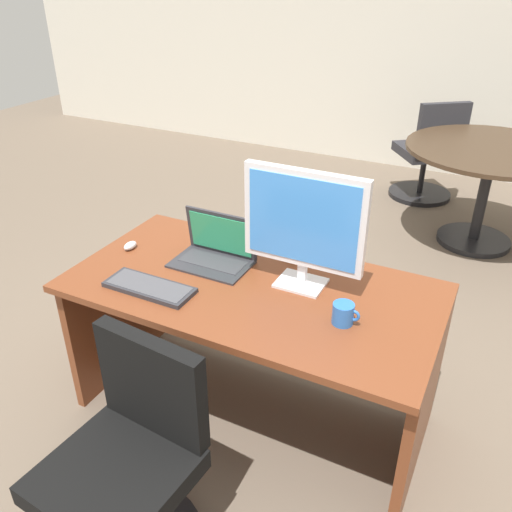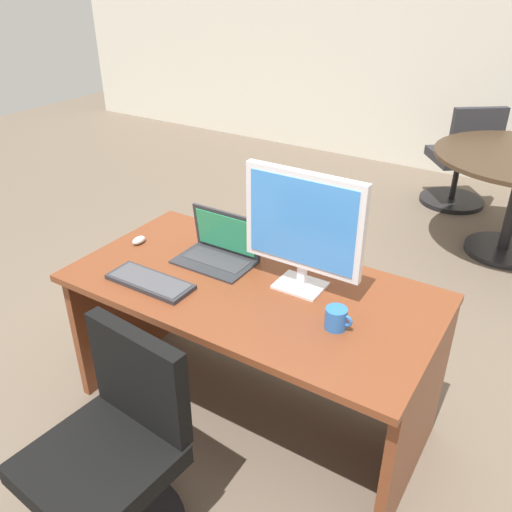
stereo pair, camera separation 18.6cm
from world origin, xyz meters
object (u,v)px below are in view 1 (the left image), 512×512
meeting_chair_far (428,159)px  coffee_mug (344,314)px  keyboard (149,287)px  meeting_table (488,172)px  mouse (130,246)px  desk_lamp (294,194)px  desk (257,321)px  office_chair (129,478)px  monitor (304,223)px  laptop (217,247)px

meeting_chair_far → coffee_mug: bearing=-85.6°
keyboard → meeting_table: bearing=67.1°
mouse → desk_lamp: 0.82m
mouse → desk_lamp: bearing=20.1°
desk → desk_lamp: size_ratio=3.66×
office_chair → meeting_table: office_chair is taller
monitor → desk_lamp: monitor is taller
meeting_chair_far → desk_lamp: bearing=-92.7°
keyboard → office_chair: 0.74m
desk → mouse: bearing=-177.9°
laptop → desk_lamp: desk_lamp is taller
meeting_chair_far → meeting_table: bearing=-52.9°
desk_lamp → meeting_chair_far: 2.86m
keyboard → desk_lamp: 0.73m
monitor → keyboard: monitor is taller
monitor → office_chair: (-0.26, -0.88, -0.67)m
desk → keyboard: size_ratio=4.07×
desk → mouse: size_ratio=20.22×
monitor → keyboard: bearing=-149.6°
keyboard → meeting_chair_far: meeting_chair_far is taller
meeting_chair_far → mouse: bearing=-105.7°
mouse → office_chair: office_chair is taller
office_chair → meeting_table: bearing=75.6°
mouse → meeting_chair_far: 3.18m
laptop → office_chair: 1.02m
monitor → laptop: (-0.42, 0.02, -0.22)m
desk → meeting_table: 2.42m
coffee_mug → keyboard: bearing=-170.1°
laptop → desk_lamp: size_ratio=0.81×
monitor → meeting_table: monitor is taller
desk → laptop: bearing=163.4°
coffee_mug → meeting_table: coffee_mug is taller
desk → meeting_chair_far: size_ratio=1.73×
meeting_table → office_chair: bearing=-104.4°
laptop → meeting_table: laptop is taller
keyboard → meeting_table: meeting_table is taller
monitor → meeting_chair_far: bearing=89.9°
monitor → laptop: 0.48m
office_chair → monitor: bearing=73.3°
desk → keyboard: (-0.36, -0.27, 0.23)m
desk → meeting_table: (0.73, 2.31, 0.07)m
laptop → keyboard: 0.37m
meeting_chair_far → laptop: bearing=-98.3°
meeting_table → meeting_chair_far: bearing=127.1°
laptop → meeting_chair_far: laptop is taller
mouse → meeting_table: 2.72m
monitor → keyboard: 0.69m
keyboard → meeting_table: 2.81m
laptop → office_chair: bearing=-80.0°
laptop → meeting_table: (0.97, 2.24, -0.22)m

